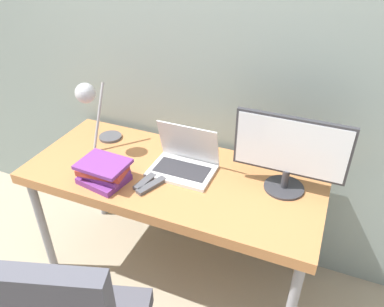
% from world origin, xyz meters
% --- Properties ---
extents(wall_back, '(8.00, 0.05, 2.60)m').
position_xyz_m(wall_back, '(0.00, 0.76, 1.30)').
color(wall_back, gray).
rests_on(wall_back, ground_plane).
extents(desk, '(1.61, 0.70, 0.78)m').
position_xyz_m(desk, '(0.00, 0.35, 0.71)').
color(desk, '#B77542').
rests_on(desk, ground_plane).
extents(laptop, '(0.34, 0.25, 0.25)m').
position_xyz_m(laptop, '(0.04, 0.41, 0.83)').
color(laptop, silver).
rests_on(laptop, desk).
extents(monitor, '(0.55, 0.20, 0.41)m').
position_xyz_m(monitor, '(0.58, 0.45, 1.00)').
color(monitor, '#333338').
rests_on(monitor, desk).
extents(desk_lamp, '(0.14, 0.29, 0.43)m').
position_xyz_m(desk_lamp, '(-0.52, 0.41, 1.08)').
color(desk_lamp, '#4C4C51').
rests_on(desk_lamp, desk).
extents(book_stack, '(0.26, 0.23, 0.11)m').
position_xyz_m(book_stack, '(-0.30, 0.15, 0.84)').
color(book_stack, '#753384').
rests_on(book_stack, desk).
extents(tv_remote, '(0.10, 0.18, 0.02)m').
position_xyz_m(tv_remote, '(-0.05, 0.20, 0.79)').
color(tv_remote, '#4C4C51').
rests_on(tv_remote, desk).
extents(media_remote, '(0.07, 0.15, 0.02)m').
position_xyz_m(media_remote, '(-0.09, 0.21, 0.79)').
color(media_remote, '#4C4C51').
rests_on(media_remote, desk).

